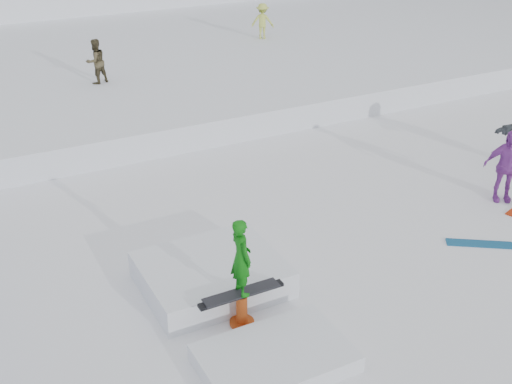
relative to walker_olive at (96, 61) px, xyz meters
name	(u,v)px	position (x,y,z in m)	size (l,w,h in m)	color
ground	(281,290)	(0.17, -12.15, -1.54)	(120.00, 120.00, 0.00)	white
snow_midrise	(77,66)	(0.17, 3.85, -1.14)	(50.00, 18.00, 0.80)	white
walker_olive	(96,61)	(0.00, 0.00, 0.00)	(0.72, 0.56, 1.47)	#463E27
walker_ygreen	(263,21)	(7.84, 3.01, -0.01)	(0.93, 0.54, 1.45)	#C6D654
spectator_purple	(506,166)	(6.77, -11.33, -0.64)	(1.05, 0.44, 1.80)	purple
loose_board_teal	(480,244)	(4.78, -12.66, -1.52)	(1.40, 0.28, 0.03)	navy
jib_rail_feature	(228,293)	(-0.95, -12.13, -1.23)	(2.60, 4.40, 2.11)	white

